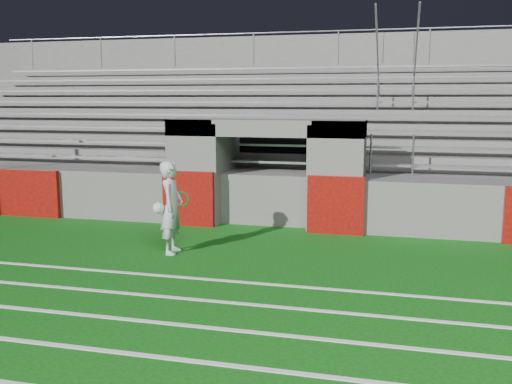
# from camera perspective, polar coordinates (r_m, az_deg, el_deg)

# --- Properties ---
(ground) EXTENTS (90.00, 90.00, 0.00)m
(ground) POSITION_cam_1_polar(r_m,az_deg,el_deg) (10.93, -3.35, -7.15)
(ground) COLOR #0D510F
(ground) RESTS_ON ground
(stadium_structure) EXTENTS (26.00, 8.48, 5.42)m
(stadium_structure) POSITION_cam_1_polar(r_m,az_deg,el_deg) (18.31, 4.14, 4.26)
(stadium_structure) COLOR #5B5957
(stadium_structure) RESTS_ON ground
(goalkeeper_with_ball) EXTENTS (0.61, 0.73, 1.87)m
(goalkeeper_with_ball) POSITION_cam_1_polar(r_m,az_deg,el_deg) (11.56, -8.44, -1.54)
(goalkeeper_with_ball) COLOR silver
(goalkeeper_with_ball) RESTS_ON ground
(hose_coil) EXTENTS (0.52, 0.14, 0.61)m
(hose_coil) POSITION_cam_1_polar(r_m,az_deg,el_deg) (14.10, -7.36, -0.28)
(hose_coil) COLOR #0B3B13
(hose_coil) RESTS_ON ground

